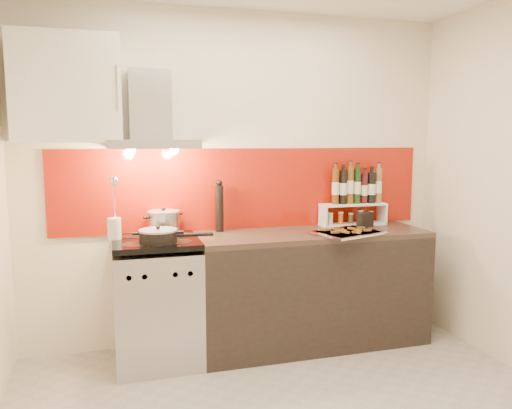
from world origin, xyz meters
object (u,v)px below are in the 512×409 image
object	(u,v)px
counter	(312,288)
range_stove	(157,303)
baking_tray	(347,232)
pepper_mill	(219,206)
stock_pot	(164,222)
saute_pan	(159,236)

from	to	relation	value
counter	range_stove	bearing A→B (deg)	-179.77
baking_tray	pepper_mill	bearing A→B (deg)	156.76
counter	stock_pot	bearing A→B (deg)	171.07
saute_pan	baking_tray	size ratio (longest dim) A/B	0.88
counter	pepper_mill	world-z (taller)	pepper_mill
baking_tray	saute_pan	bearing A→B (deg)	178.65
stock_pot	baking_tray	world-z (taller)	stock_pot
saute_pan	baking_tray	distance (m)	1.39
pepper_mill	range_stove	bearing A→B (deg)	-157.13
pepper_mill	saute_pan	bearing A→B (deg)	-144.41
counter	pepper_mill	xyz separation A→B (m)	(-0.69, 0.21, 0.65)
counter	saute_pan	size ratio (longest dim) A/B	3.55
range_stove	pepper_mill	bearing A→B (deg)	22.87
saute_pan	pepper_mill	bearing A→B (deg)	35.59
saute_pan	baking_tray	xyz separation A→B (m)	(1.39, -0.03, -0.04)
stock_pot	saute_pan	distance (m)	0.33
stock_pot	baking_tray	bearing A→B (deg)	-14.87
saute_pan	baking_tray	bearing A→B (deg)	-1.35
counter	baking_tray	bearing A→B (deg)	-40.43
range_stove	counter	bearing A→B (deg)	0.23
counter	pepper_mill	bearing A→B (deg)	163.16
saute_pan	counter	bearing A→B (deg)	6.92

